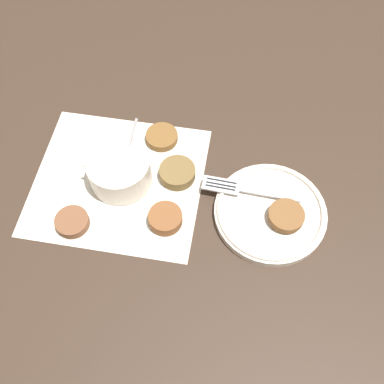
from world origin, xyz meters
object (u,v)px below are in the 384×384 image
Objects in this scene: fritter_on_plate at (286,216)px; serving_plate at (270,212)px; sauce_bowl at (119,171)px; fork at (240,188)px.

serving_plate is at bearing -37.16° from fritter_on_plate.
fritter_on_plate reaches higher than serving_plate.
fritter_on_plate is (-0.29, 0.10, -0.00)m from sauce_bowl.
sauce_bowl is 0.70× the size of fork.
serving_plate is 3.19× the size of fritter_on_plate.
fritter_on_plate is at bearing 160.93° from sauce_bowl.
fritter_on_plate is at bearing 142.84° from serving_plate.
fork is (0.07, -0.06, -0.01)m from fritter_on_plate.
fritter_on_plate is (-0.02, 0.02, 0.02)m from serving_plate.
fork reaches higher than serving_plate.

